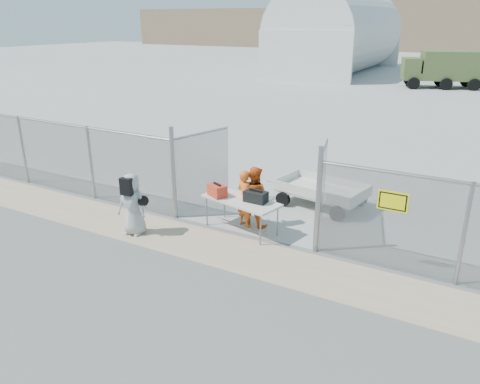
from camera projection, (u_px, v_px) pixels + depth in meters
The scene contains 13 objects.
ground at pixel (195, 267), 10.14m from camera, with size 160.00×160.00×0.00m, color #575555.
tarmac_inside at pixel (444, 76), 44.54m from camera, with size 160.00×80.00×0.01m, color #9F9E9A.
dirt_strip at pixel (219, 249), 10.95m from camera, with size 44.00×1.60×0.01m, color tan.
chain_link_fence at pixel (240, 192), 11.39m from camera, with size 40.00×0.20×2.20m, color gray, non-canonical shape.
quonset_hangar at pixel (339, 31), 46.08m from camera, with size 9.00×18.00×8.00m, color silver, non-canonical shape.
folding_table at pixel (241, 215), 11.76m from camera, with size 2.00×0.83×0.85m, color beige, non-canonical shape.
orange_bag at pixel (217, 190), 11.78m from camera, with size 0.48×0.32×0.30m, color red.
black_duffel at pixel (256, 197), 11.42m from camera, with size 0.56×0.33×0.27m, color black.
security_worker_left at pixel (245, 199), 11.92m from camera, with size 0.55×0.36×1.51m, color orange.
security_worker_right at pixel (254, 196), 11.97m from camera, with size 0.77×0.60×1.59m, color orange.
visitor at pixel (132, 204), 11.47m from camera, with size 0.77×0.50×1.57m, color #A5A5A5.
utility_trailer at pixel (322, 193), 13.36m from camera, with size 3.16×1.63×0.77m, color beige, non-canonical shape.
military_truck at pixel (442, 70), 36.00m from camera, with size 5.84×2.16×2.79m, color #4A5D2D, non-canonical shape.
Camera 1 is at (5.20, -7.33, 5.06)m, focal length 35.00 mm.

